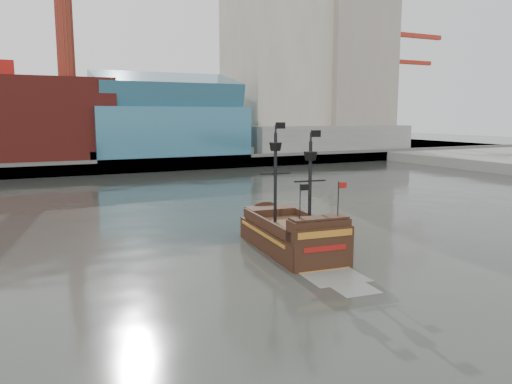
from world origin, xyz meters
TOP-DOWN VIEW (x-y plane):
  - ground at (0.00, 0.00)m, footprint 400.00×400.00m
  - promenade_far at (0.00, 92.00)m, footprint 220.00×60.00m
  - seawall at (0.00, 62.50)m, footprint 220.00×1.00m
  - skyline at (5.21, 84.56)m, footprint 149.00×45.00m
  - crane_a at (78.63, 82.00)m, footprint 22.50×4.00m
  - crane_b at (88.23, 92.00)m, footprint 19.10×4.00m
  - pirate_ship at (0.79, 3.99)m, footprint 5.60×14.53m

SIDE VIEW (x-z plane):
  - ground at x=0.00m, z-range 0.00..0.00m
  - pirate_ship at x=0.79m, z-range -4.35..6.27m
  - promenade_far at x=0.00m, z-range 0.00..2.00m
  - seawall at x=0.00m, z-range 0.00..2.60m
  - crane_b at x=88.23m, z-range 2.45..28.70m
  - crane_a at x=78.63m, z-range 2.99..35.24m
  - skyline at x=5.21m, z-range -6.45..55.55m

